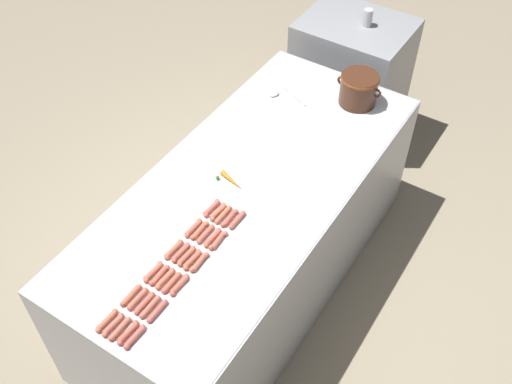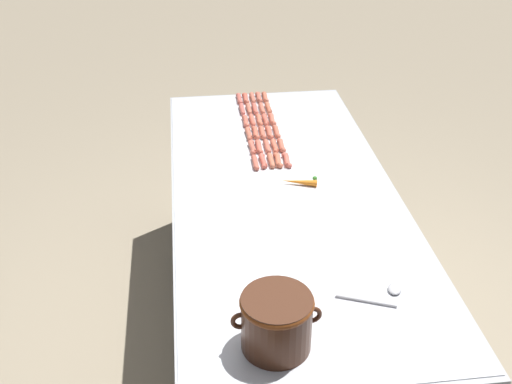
{
  "view_description": "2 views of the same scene",
  "coord_description": "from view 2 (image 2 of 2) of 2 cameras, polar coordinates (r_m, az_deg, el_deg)",
  "views": [
    {
      "loc": [
        1.27,
        -1.9,
        3.26
      ],
      "look_at": [
        0.08,
        -0.06,
        0.93
      ],
      "focal_mm": 41.96,
      "sensor_mm": 36.0,
      "label": 1
    },
    {
      "loc": [
        0.43,
        2.42,
        2.43
      ],
      "look_at": [
        0.15,
        0.11,
        0.99
      ],
      "focal_mm": 43.86,
      "sensor_mm": 36.0,
      "label": 2
    }
  ],
  "objects": [
    {
      "name": "ground_plane",
      "position": [
        3.46,
        2.28,
        -12.95
      ],
      "size": [
        20.0,
        20.0,
        0.0
      ],
      "primitive_type": "plane",
      "color": "gray"
    },
    {
      "name": "griddle_counter",
      "position": [
        3.15,
        2.46,
        -7.06
      ],
      "size": [
        1.04,
        2.37,
        0.91
      ],
      "color": "#ADAFB5",
      "rests_on": "ground_plane"
    },
    {
      "name": "hot_dog_0",
      "position": [
        3.84,
        0.83,
        8.65
      ],
      "size": [
        0.03,
        0.14,
        0.03
      ],
      "color": "#C0654A",
      "rests_on": "griddle_counter"
    },
    {
      "name": "hot_dog_1",
      "position": [
        3.7,
        1.14,
        7.68
      ],
      "size": [
        0.03,
        0.14,
        0.03
      ],
      "color": "#C76447",
      "rests_on": "griddle_counter"
    },
    {
      "name": "hot_dog_2",
      "position": [
        3.56,
        1.47,
        6.64
      ],
      "size": [
        0.03,
        0.14,
        0.03
      ],
      "color": "#CB634C",
      "rests_on": "griddle_counter"
    },
    {
      "name": "hot_dog_3",
      "position": [
        3.41,
        1.88,
        5.52
      ],
      "size": [
        0.03,
        0.14,
        0.03
      ],
      "color": "#C36048",
      "rests_on": "griddle_counter"
    },
    {
      "name": "hot_dog_4",
      "position": [
        3.27,
        2.33,
        4.27
      ],
      "size": [
        0.03,
        0.14,
        0.03
      ],
      "color": "#C0604A",
      "rests_on": "griddle_counter"
    },
    {
      "name": "hot_dog_5",
      "position": [
        3.13,
        2.82,
        2.92
      ],
      "size": [
        0.04,
        0.14,
        0.03
      ],
      "color": "#CE5E4E",
      "rests_on": "griddle_counter"
    },
    {
      "name": "hot_dog_6",
      "position": [
        3.84,
        0.26,
        8.63
      ],
      "size": [
        0.03,
        0.14,
        0.03
      ],
      "color": "#C3634E",
      "rests_on": "griddle_counter"
    },
    {
      "name": "hot_dog_7",
      "position": [
        3.69,
        0.54,
        7.63
      ],
      "size": [
        0.03,
        0.14,
        0.03
      ],
      "color": "#C6644E",
      "rests_on": "griddle_counter"
    },
    {
      "name": "hot_dog_8",
      "position": [
        3.55,
        0.86,
        6.61
      ],
      "size": [
        0.03,
        0.14,
        0.03
      ],
      "color": "#C45E4B",
      "rests_on": "griddle_counter"
    },
    {
      "name": "hot_dog_9",
      "position": [
        3.4,
        1.21,
        5.45
      ],
      "size": [
        0.03,
        0.14,
        0.03
      ],
      "color": "#C65E48",
      "rests_on": "griddle_counter"
    },
    {
      "name": "hot_dog_10",
      "position": [
        3.26,
        1.7,
        4.2
      ],
      "size": [
        0.03,
        0.14,
        0.03
      ],
      "color": "#CD6249",
      "rests_on": "griddle_counter"
    },
    {
      "name": "hot_dog_11",
      "position": [
        3.13,
        2.01,
        2.91
      ],
      "size": [
        0.04,
        0.14,
        0.03
      ],
      "color": "#CA664A",
      "rests_on": "griddle_counter"
    },
    {
      "name": "hot_dog_12",
      "position": [
        3.83,
        -0.32,
        8.59
      ],
      "size": [
        0.03,
        0.14,
        0.03
      ],
      "color": "#C0654F",
      "rests_on": "griddle_counter"
    },
    {
      "name": "hot_dog_13",
      "position": [
        3.69,
        -0.1,
        7.61
      ],
      "size": [
        0.03,
        0.14,
        0.03
      ],
      "color": "#C85D4D",
      "rests_on": "griddle_counter"
    },
    {
      "name": "hot_dog_14",
      "position": [
        3.55,
        0.29,
        6.59
      ],
      "size": [
        0.03,
        0.14,
        0.03
      ],
      "color": "#CD674C",
      "rests_on": "griddle_counter"
    },
    {
      "name": "hot_dog_15",
      "position": [
        3.4,
        0.58,
        5.43
      ],
      "size": [
        0.03,
        0.14,
        0.03
      ],
      "color": "#C2614B",
      "rests_on": "griddle_counter"
    },
    {
      "name": "hot_dog_16",
      "position": [
        3.26,
        1.02,
        4.18
      ],
      "size": [
        0.03,
        0.14,
        0.03
      ],
      "color": "#C1604C",
      "rests_on": "griddle_counter"
    },
    {
      "name": "hot_dog_17",
      "position": [
        3.12,
        1.39,
        2.89
      ],
      "size": [
        0.03,
        0.14,
        0.03
      ],
      "color": "#C0684B",
      "rests_on": "griddle_counter"
    },
    {
      "name": "hot_dog_18",
      "position": [
        3.83,
        -0.95,
        8.53
      ],
      "size": [
        0.03,
        0.14,
        0.03
      ],
      "color": "#C45C48",
      "rests_on": "griddle_counter"
    },
    {
      "name": "hot_dog_19",
      "position": [
        3.69,
        -0.65,
        7.59
      ],
      "size": [
        0.03,
        0.14,
        0.03
      ],
      "color": "#BF664F",
      "rests_on": "griddle_counter"
    },
    {
      "name": "hot_dog_20",
      "position": [
        3.54,
        -0.35,
        6.56
      ],
      "size": [
        0.03,
        0.14,
        0.03
      ],
      "color": "#C95D49",
      "rests_on": "griddle_counter"
    },
    {
      "name": "hot_dog_21",
      "position": [
        3.4,
        -0.05,
        5.43
      ],
      "size": [
        0.03,
        0.14,
        0.03
      ],
      "color": "#CA6049",
      "rests_on": "griddle_counter"
    },
    {
      "name": "hot_dog_22",
      "position": [
        3.25,
        0.27,
        4.14
      ],
      "size": [
        0.03,
        0.14,
        0.03
      ],
      "color": "#CE614E",
      "rests_on": "griddle_counter"
    },
    {
      "name": "hot_dog_23",
      "position": [
        3.12,
        0.65,
        2.85
      ],
      "size": [
        0.03,
        0.14,
        0.03
      ],
      "color": "#CA5B4B",
      "rests_on": "griddle_counter"
    },
    {
      "name": "hot_dog_24",
      "position": [
        3.82,
        -1.54,
        8.5
      ],
      "size": [
        0.03,
        0.14,
        0.03
      ],
      "color": "#C85A4D",
      "rests_on": "griddle_counter"
    },
    {
      "name": "hot_dog_25",
      "position": [
        3.68,
        -1.29,
        7.55
      ],
      "size": [
        0.03,
        0.14,
        0.03
      ],
      "color": "#C45A4F",
      "rests_on": "griddle_counter"
    },
    {
      "name": "hot_dog_26",
      "position": [
        3.53,
        -0.95,
        6.46
      ],
      "size": [
        0.03,
        0.14,
        0.03
      ],
      "color": "#CE5F4B",
      "rests_on": "griddle_counter"
    },
    {
      "name": "hot_dog_27",
      "position": [
        3.39,
        -0.68,
        5.34
      ],
      "size": [
        0.03,
        0.14,
        0.03
      ],
      "color": "#C5634B",
      "rests_on": "griddle_counter"
    },
    {
      "name": "hot_dog_28",
      "position": [
        3.25,
        -0.35,
        4.1
      ],
      "size": [
        0.03,
        0.14,
        0.03
      ],
      "color": "#C65F4C",
      "rests_on": "griddle_counter"
    },
    {
      "name": "hot_dog_29",
      "position": [
        3.1,
        -0.07,
        2.71
      ],
      "size": [
        0.03,
        0.14,
        0.03
      ],
      "color": "#C45B48",
      "rests_on": "griddle_counter"
    },
    {
      "name": "bean_pot",
      "position": [
        2.05,
        1.88,
        -11.58
      ],
      "size": [
        0.3,
        0.24,
        0.2
      ],
      "color": "#472616",
      "rests_on": "griddle_counter"
    },
    {
      "name": "serving_spoon",
      "position": [
        2.36,
        11.71,
        -8.97
      ],
      "size": [
        0.26,
        0.14,
        0.02
      ],
      "color": "#B7B7BC",
      "rests_on": "griddle_counter"
    },
    {
      "name": "carrot",
      "position": [
        2.95,
        4.02,
        0.94
      ],
      "size": [
        0.18,
        0.08,
        0.03
      ],
      "color": "orange",
      "rests_on": "griddle_counter"
    }
  ]
}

